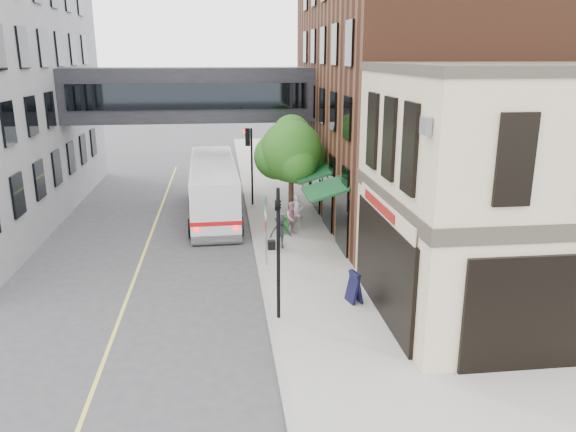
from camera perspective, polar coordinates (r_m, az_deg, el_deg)
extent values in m
plane|color=#38383A|center=(17.57, -1.60, -13.63)|extent=(120.00, 120.00, 0.00)
cube|color=gray|center=(30.63, -0.30, -0.28)|extent=(4.00, 60.00, 0.15)
cube|color=beige|center=(20.60, 23.53, 1.74)|extent=(10.00, 8.00, 8.15)
cube|color=#38332B|center=(20.58, 23.56, 1.94)|extent=(10.12, 8.12, 0.50)
cube|color=#38332B|center=(20.08, 24.91, 13.49)|extent=(10.12, 8.12, 0.30)
cube|color=black|center=(19.26, 9.60, -5.01)|extent=(0.14, 6.40, 3.40)
cube|color=black|center=(19.25, 9.48, -5.02)|extent=(0.04, 5.90, 3.00)
cube|color=maroon|center=(19.19, 9.20, 1.06)|extent=(0.03, 3.60, 0.32)
cube|color=#4A2617|center=(32.31, 14.07, 12.59)|extent=(12.00, 18.00, 14.00)
cube|color=#0B3315|center=(29.85, 1.93, 5.05)|extent=(1.80, 13.00, 0.40)
cube|color=black|center=(33.32, -9.90, 12.06)|extent=(14.00, 3.00, 3.00)
cube|color=black|center=(31.77, -10.03, 11.87)|extent=(13.00, 0.08, 1.40)
cube|color=black|center=(34.86, -9.77, 12.23)|extent=(13.00, 0.08, 1.40)
cylinder|color=black|center=(18.40, -0.99, -3.96)|extent=(0.12, 0.12, 4.50)
cube|color=black|center=(18.27, -1.68, -2.95)|extent=(0.25, 0.22, 0.30)
imported|color=black|center=(17.85, -1.02, 1.63)|extent=(0.20, 0.16, 1.00)
cylinder|color=black|center=(32.86, -3.69, 4.99)|extent=(0.12, 0.12, 4.50)
cube|color=black|center=(32.78, -4.08, 5.58)|extent=(0.25, 0.22, 0.30)
cube|color=black|center=(32.56, -4.13, 8.00)|extent=(0.28, 0.28, 1.00)
sphere|color=#FF0C05|center=(32.50, -4.43, 8.60)|extent=(0.18, 0.18, 0.18)
cylinder|color=gray|center=(23.36, -2.24, -1.51)|extent=(0.08, 0.08, 3.00)
cube|color=white|center=(23.16, -2.31, 0.14)|extent=(0.03, 0.75, 0.22)
cube|color=#0C591E|center=(23.01, -2.32, 1.46)|extent=(0.03, 0.70, 0.18)
cube|color=#B20C0C|center=(23.30, -2.29, -1.04)|extent=(0.03, 0.30, 0.40)
cylinder|color=#382619|center=(29.31, 0.31, 1.95)|extent=(0.28, 0.28, 2.80)
sphere|color=#245115|center=(28.82, 0.32, 6.59)|extent=(3.20, 3.20, 3.20)
sphere|color=#245115|center=(29.48, 1.75, 6.01)|extent=(2.20, 2.20, 2.20)
sphere|color=#245115|center=(29.09, -1.13, 6.07)|extent=(2.40, 2.40, 2.40)
sphere|color=#245115|center=(29.30, 0.37, 8.33)|extent=(2.00, 2.00, 2.00)
cube|color=#D8CC4C|center=(26.91, -14.29, -3.30)|extent=(0.12, 40.00, 0.01)
cube|color=silver|center=(31.58, -7.58, 2.91)|extent=(2.70, 11.09, 2.78)
cube|color=black|center=(31.47, -7.61, 3.76)|extent=(2.75, 10.90, 1.01)
cube|color=#B20C0C|center=(31.69, -7.55, 2.06)|extent=(2.76, 11.11, 0.21)
cylinder|color=black|center=(27.99, -9.79, -1.25)|extent=(0.31, 0.97, 0.96)
cylinder|color=black|center=(28.01, -4.89, -1.05)|extent=(0.31, 0.97, 0.96)
cylinder|color=black|center=(35.39, -9.57, 2.42)|extent=(0.31, 0.97, 0.96)
cylinder|color=black|center=(35.41, -5.69, 2.57)|extent=(0.31, 0.97, 0.96)
imported|color=beige|center=(28.31, 0.92, 0.41)|extent=(0.70, 0.50, 1.81)
imported|color=#CB839D|center=(27.62, 0.45, -0.20)|extent=(0.95, 0.84, 1.63)
imported|color=#22222A|center=(25.56, -0.77, -1.60)|extent=(1.07, 0.67, 1.59)
cube|color=#135416|center=(27.75, -0.38, -0.88)|extent=(0.50, 0.45, 0.91)
cube|color=black|center=(20.33, 6.76, -7.16)|extent=(0.56, 0.72, 1.14)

